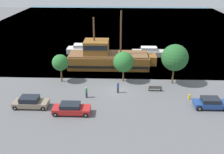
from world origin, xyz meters
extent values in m
plane|color=#5B5B5E|center=(0.00, 0.00, 0.00)|extent=(160.00, 160.00, 0.00)
plane|color=#38667F|center=(0.00, 44.00, 0.00)|extent=(80.00, 80.00, 0.00)
cube|color=brown|center=(-1.73, 9.22, 1.13)|extent=(14.06, 4.55, 2.26)
cube|color=black|center=(-1.73, 9.22, 0.79)|extent=(13.77, 4.63, 0.45)
cube|color=brown|center=(5.90, 9.22, 1.47)|extent=(1.40, 2.50, 1.58)
cube|color=brown|center=(-1.73, 9.22, 2.39)|extent=(13.49, 4.18, 0.25)
cube|color=brown|center=(-3.84, 9.22, 3.67)|extent=(4.22, 3.64, 2.31)
cube|color=black|center=(-3.84, 9.22, 4.01)|extent=(4.01, 3.70, 0.83)
cylinder|color=#4C331E|center=(0.38, 9.22, 6.18)|extent=(0.28, 0.28, 7.33)
cylinder|color=#4C331E|center=(-4.19, 9.22, 5.63)|extent=(0.28, 0.28, 6.23)
cube|color=silver|center=(-7.59, 17.18, 0.52)|extent=(6.21, 2.56, 1.04)
cube|color=silver|center=(-8.05, 17.18, 1.41)|extent=(2.49, 2.00, 0.74)
cube|color=black|center=(-7.31, 17.18, 1.41)|extent=(0.12, 1.79, 0.59)
cube|color=#B7B2A8|center=(6.59, 15.71, 0.51)|extent=(7.78, 2.13, 1.03)
cube|color=silver|center=(6.01, 15.71, 1.41)|extent=(3.11, 1.66, 0.76)
cube|color=black|center=(6.94, 15.71, 1.41)|extent=(0.12, 1.49, 0.61)
cube|color=navy|center=(11.83, -4.57, 0.58)|extent=(4.23, 1.72, 0.62)
cube|color=black|center=(11.70, -4.57, 1.15)|extent=(2.20, 1.55, 0.53)
cylinder|color=black|center=(13.43, -3.80, 0.36)|extent=(0.72, 0.22, 0.72)
cylinder|color=gray|center=(13.43, -3.80, 0.36)|extent=(0.27, 0.25, 0.27)
cylinder|color=black|center=(10.22, -5.34, 0.36)|extent=(0.72, 0.22, 0.72)
cylinder|color=gray|center=(10.22, -5.34, 0.36)|extent=(0.27, 0.25, 0.27)
cylinder|color=black|center=(10.22, -3.80, 0.36)|extent=(0.72, 0.22, 0.72)
cylinder|color=gray|center=(10.22, -3.80, 0.36)|extent=(0.27, 0.25, 0.27)
cube|color=#7F705B|center=(-10.88, -5.16, 0.54)|extent=(4.36, 1.79, 0.62)
cube|color=black|center=(-11.01, -5.16, 1.16)|extent=(2.27, 1.61, 0.63)
cylinder|color=black|center=(-9.12, -5.97, 0.30)|extent=(0.60, 0.22, 0.60)
cylinder|color=gray|center=(-9.12, -5.97, 0.30)|extent=(0.23, 0.25, 0.23)
cylinder|color=black|center=(-9.12, -4.36, 0.30)|extent=(0.60, 0.22, 0.60)
cylinder|color=gray|center=(-9.12, -4.36, 0.30)|extent=(0.23, 0.25, 0.23)
cylinder|color=black|center=(-12.63, -5.97, 0.30)|extent=(0.60, 0.22, 0.60)
cylinder|color=gray|center=(-12.63, -5.97, 0.30)|extent=(0.23, 0.25, 0.23)
cylinder|color=black|center=(-12.63, -4.36, 0.30)|extent=(0.60, 0.22, 0.60)
cylinder|color=gray|center=(-12.63, -4.36, 0.30)|extent=(0.23, 0.25, 0.23)
cube|color=#B21E1E|center=(-5.45, -6.53, 0.57)|extent=(4.53, 1.71, 0.65)
cube|color=black|center=(-5.58, -6.53, 1.15)|extent=(2.36, 1.54, 0.51)
cylinder|color=black|center=(-3.64, -7.29, 0.33)|extent=(0.65, 0.22, 0.65)
cylinder|color=gray|center=(-3.64, -7.29, 0.33)|extent=(0.25, 0.25, 0.25)
cylinder|color=black|center=(-3.64, -5.76, 0.33)|extent=(0.65, 0.22, 0.65)
cylinder|color=gray|center=(-3.64, -5.76, 0.33)|extent=(0.25, 0.25, 0.25)
cylinder|color=black|center=(-7.25, -7.29, 0.33)|extent=(0.65, 0.22, 0.65)
cylinder|color=gray|center=(-7.25, -7.29, 0.33)|extent=(0.25, 0.25, 0.25)
cylinder|color=black|center=(-7.25, -5.76, 0.33)|extent=(0.65, 0.22, 0.65)
cylinder|color=gray|center=(-7.25, -5.76, 0.33)|extent=(0.25, 0.25, 0.25)
cylinder|color=yellow|center=(9.70, -2.32, 0.28)|extent=(0.22, 0.22, 0.56)
sphere|color=yellow|center=(9.70, -2.32, 0.64)|extent=(0.25, 0.25, 0.25)
cylinder|color=yellow|center=(9.54, -2.32, 0.31)|extent=(0.10, 0.09, 0.09)
cylinder|color=yellow|center=(9.86, -2.32, 0.31)|extent=(0.10, 0.09, 0.09)
cube|color=#4C4742|center=(5.40, 0.03, 0.42)|extent=(1.84, 0.45, 0.05)
cube|color=#4C4742|center=(5.40, -0.17, 0.65)|extent=(1.84, 0.06, 0.40)
cube|color=#2D2D2D|center=(4.54, 0.03, 0.20)|extent=(0.12, 0.36, 0.40)
cube|color=#2D2D2D|center=(6.26, 0.03, 0.20)|extent=(0.12, 0.36, 0.40)
cylinder|color=#232838|center=(0.06, -0.79, 0.42)|extent=(0.27, 0.27, 0.84)
cylinder|color=#2D4C93|center=(0.06, -0.79, 1.16)|extent=(0.32, 0.32, 0.65)
sphere|color=#8C664C|center=(0.06, -0.79, 1.60)|extent=(0.23, 0.23, 0.23)
cylinder|color=#232838|center=(-4.19, -2.33, 0.38)|extent=(0.27, 0.27, 0.77)
cylinder|color=#337F4C|center=(-4.19, -2.33, 1.06)|extent=(0.32, 0.32, 0.59)
sphere|color=beige|center=(-4.19, -2.33, 1.46)|extent=(0.21, 0.21, 0.21)
cylinder|color=brown|center=(-8.73, 2.76, 1.04)|extent=(0.24, 0.24, 2.07)
sphere|color=#286B2D|center=(-8.73, 2.76, 3.13)|extent=(2.48, 2.48, 2.48)
cylinder|color=brown|center=(0.84, 3.24, 0.93)|extent=(0.24, 0.24, 1.86)
sphere|color=#286B2D|center=(0.84, 3.24, 3.19)|extent=(3.13, 3.13, 3.13)
cylinder|color=brown|center=(8.37, 2.73, 1.23)|extent=(0.24, 0.24, 2.46)
sphere|color=#235B28|center=(8.37, 2.73, 4.14)|extent=(3.95, 3.95, 3.95)
camera|label=1|loc=(0.37, -32.29, 16.33)|focal=40.00mm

